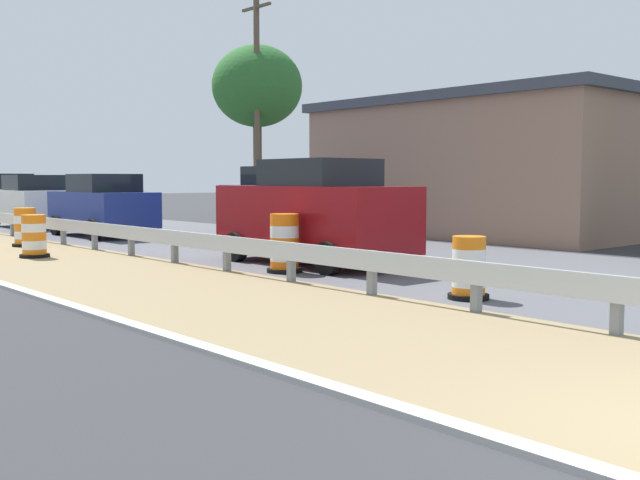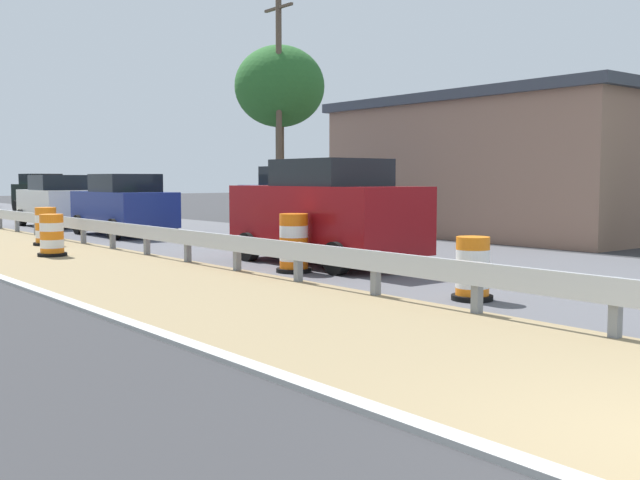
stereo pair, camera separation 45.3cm
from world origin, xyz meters
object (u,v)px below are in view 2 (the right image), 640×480
at_px(traffic_barrel_close, 294,246).
at_px(utility_pole_mid, 279,107).
at_px(traffic_barrel_mid, 52,237).
at_px(car_lead_near_lane, 58,201).
at_px(car_trailing_far_lane, 326,212).
at_px(car_distant_b, 124,205).
at_px(car_trailing_near_lane, 42,193).
at_px(traffic_barrel_nearest, 472,272).
at_px(car_mid_far_lane, 303,203).
at_px(traffic_barrel_far, 46,228).

distance_m(traffic_barrel_close, utility_pole_mid, 16.46).
bearing_deg(traffic_barrel_mid, car_lead_near_lane, 69.66).
bearing_deg(car_trailing_far_lane, car_distant_b, 0.33).
xyz_separation_m(car_trailing_near_lane, car_distant_b, (-3.42, -17.98, -0.05)).
relative_size(traffic_barrel_nearest, car_distant_b, 0.22).
distance_m(car_mid_far_lane, car_trailing_far_lane, 6.33).
bearing_deg(traffic_barrel_nearest, car_lead_near_lane, 86.69).
height_order(traffic_barrel_mid, car_trailing_near_lane, car_trailing_near_lane).
bearing_deg(traffic_barrel_mid, car_distant_b, 50.63).
bearing_deg(car_distant_b, traffic_barrel_mid, 141.17).
bearing_deg(car_trailing_near_lane, car_mid_far_lane, -1.54).
xyz_separation_m(traffic_barrel_mid, car_trailing_far_lane, (3.95, -5.37, 0.67)).
relative_size(traffic_barrel_far, utility_pole_mid, 0.11).
bearing_deg(car_mid_far_lane, traffic_barrel_mid, -89.92).
height_order(traffic_barrel_nearest, traffic_barrel_close, traffic_barrel_close).
bearing_deg(car_trailing_far_lane, traffic_barrel_mid, 36.79).
distance_m(car_trailing_near_lane, car_distant_b, 18.30).
bearing_deg(traffic_barrel_far, car_trailing_near_lane, 71.80).
distance_m(traffic_barrel_nearest, car_lead_near_lane, 20.96).
distance_m(car_trailing_near_lane, car_trailing_far_lane, 28.39).
distance_m(traffic_barrel_mid, car_lead_near_lane, 11.28).
xyz_separation_m(car_trailing_far_lane, utility_pole_mid, (7.76, 12.44, 3.61)).
relative_size(car_lead_near_lane, utility_pole_mid, 0.46).
height_order(traffic_barrel_mid, utility_pole_mid, utility_pole_mid).
relative_size(car_mid_far_lane, car_trailing_far_lane, 0.99).
distance_m(traffic_barrel_close, car_distant_b, 10.92).
relative_size(traffic_barrel_mid, car_trailing_near_lane, 0.23).
bearing_deg(utility_pole_mid, car_distant_b, -163.88).
bearing_deg(traffic_barrel_close, traffic_barrel_mid, 113.65).
bearing_deg(car_trailing_far_lane, car_mid_far_lane, -32.72).
bearing_deg(car_mid_far_lane, traffic_barrel_far, -114.42).
height_order(car_trailing_near_lane, utility_pole_mid, utility_pole_mid).
height_order(car_lead_near_lane, car_trailing_near_lane, car_trailing_near_lane).
relative_size(traffic_barrel_close, traffic_barrel_mid, 1.15).
xyz_separation_m(car_distant_b, utility_pole_mid, (7.74, 2.24, 3.74)).
distance_m(traffic_barrel_nearest, utility_pole_mid, 20.08).
relative_size(traffic_barrel_close, car_mid_far_lane, 0.25).
relative_size(traffic_barrel_nearest, traffic_barrel_close, 0.84).
bearing_deg(traffic_barrel_far, car_lead_near_lane, 68.13).
bearing_deg(car_distant_b, car_mid_far_lane, -144.41).
distance_m(traffic_barrel_close, car_mid_far_lane, 7.64).
height_order(traffic_barrel_far, car_distant_b, car_distant_b).
relative_size(traffic_barrel_nearest, utility_pole_mid, 0.11).
relative_size(traffic_barrel_far, car_trailing_near_lane, 0.24).
bearing_deg(car_trailing_near_lane, traffic_barrel_far, -19.78).
xyz_separation_m(traffic_barrel_mid, car_distant_b, (3.97, 4.84, 0.54)).
xyz_separation_m(car_trailing_near_lane, car_trailing_far_lane, (-3.44, -28.18, 0.08)).
bearing_deg(car_trailing_near_lane, car_trailing_far_lane, -8.55).
relative_size(car_distant_b, utility_pole_mid, 0.47).
bearing_deg(utility_pole_mid, traffic_barrel_nearest, -117.32).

